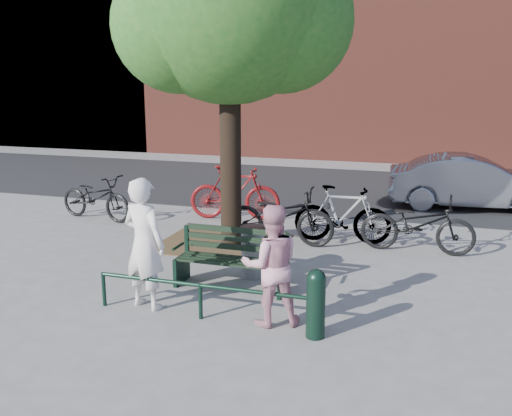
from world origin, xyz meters
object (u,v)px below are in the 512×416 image
(person_right, at_px, (271,265))
(bollard, at_px, (316,301))
(park_bench, at_px, (233,257))
(bicycle_c, at_px, (280,216))
(litter_bin, at_px, (253,252))
(person_left, at_px, (144,244))
(parked_car, at_px, (472,182))

(person_right, xyz_separation_m, bollard, (0.65, -0.22, -0.33))
(park_bench, xyz_separation_m, bicycle_c, (0.08, 2.48, 0.09))
(bicycle_c, bearing_deg, litter_bin, -178.41)
(person_left, relative_size, bicycle_c, 0.87)
(person_left, xyz_separation_m, litter_bin, (1.06, 1.65, -0.51))
(person_left, height_order, parked_car, person_left)
(litter_bin, distance_m, parked_car, 7.33)
(person_right, relative_size, litter_bin, 1.91)
(person_right, distance_m, litter_bin, 1.87)
(park_bench, distance_m, person_left, 1.52)
(person_left, bearing_deg, bicycle_c, -90.51)
(litter_bin, distance_m, bicycle_c, 1.97)
(park_bench, bearing_deg, person_right, -49.92)
(person_right, distance_m, bollard, 0.76)
(bollard, height_order, parked_car, parked_car)
(bicycle_c, height_order, parked_car, parked_car)
(park_bench, bearing_deg, person_left, -128.56)
(litter_bin, bearing_deg, person_left, -122.77)
(park_bench, distance_m, person_right, 1.51)
(bicycle_c, bearing_deg, person_left, 164.02)
(person_left, bearing_deg, park_bench, -113.89)
(person_left, bearing_deg, litter_bin, -108.10)
(litter_bin, relative_size, bicycle_c, 0.40)
(bollard, distance_m, parked_car, 8.53)
(person_left, distance_m, bollard, 2.55)
(bollard, bearing_deg, litter_bin, 127.48)
(person_right, xyz_separation_m, litter_bin, (-0.79, 1.65, -0.38))
(person_right, xyz_separation_m, bicycle_c, (-0.87, 3.61, -0.25))
(litter_bin, height_order, parked_car, parked_car)
(litter_bin, bearing_deg, parked_car, 60.29)
(person_left, distance_m, bicycle_c, 3.76)
(litter_bin, relative_size, parked_car, 0.21)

